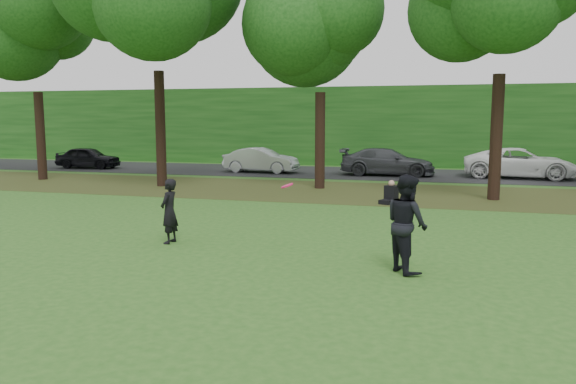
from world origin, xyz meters
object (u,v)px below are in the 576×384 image
object	(u,v)px
player_left	(169,211)
player_right	(407,223)
seated_person	(390,195)
frisbee	(287,186)

from	to	relation	value
player_left	player_right	world-z (taller)	player_right
seated_person	frisbee	bearing A→B (deg)	-75.25
player_left	seated_person	world-z (taller)	player_left
frisbee	seated_person	xyz separation A→B (m)	(1.40, 8.54, -1.28)
player_left	frisbee	size ratio (longest dim) A/B	4.13
frisbee	seated_person	bearing A→B (deg)	80.72
player_left	player_right	bearing A→B (deg)	80.32
player_right	player_left	bearing A→B (deg)	45.11
player_left	player_right	size ratio (longest dim) A/B	0.81
frisbee	player_left	bearing A→B (deg)	169.12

